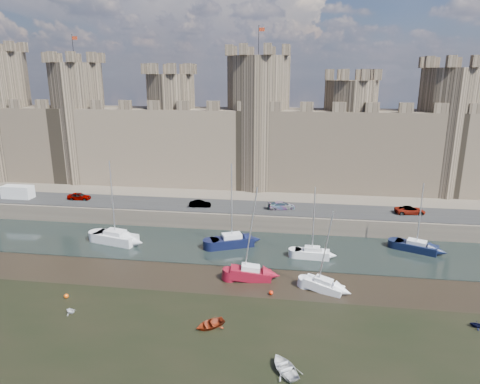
{
  "coord_description": "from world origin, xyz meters",
  "views": [
    {
      "loc": [
        9.85,
        -28.84,
        22.51
      ],
      "look_at": [
        2.52,
        22.0,
        8.31
      ],
      "focal_mm": 32.0,
      "sensor_mm": 36.0,
      "label": 1
    }
  ],
  "objects_px": {
    "sailboat_1": "(232,241)",
    "car_3": "(410,210)",
    "sailboat_4": "(251,273)",
    "car_1": "(200,204)",
    "sailboat_0": "(116,237)",
    "car_0": "(79,196)",
    "sailboat_3": "(416,246)",
    "van": "(18,192)",
    "sailboat_5": "(324,285)",
    "car_2": "(282,206)",
    "sailboat_2": "(312,253)"
  },
  "relations": [
    {
      "from": "car_3",
      "to": "sailboat_5",
      "type": "height_order",
      "value": "sailboat_5"
    },
    {
      "from": "sailboat_1",
      "to": "sailboat_4",
      "type": "distance_m",
      "value": 9.74
    },
    {
      "from": "car_2",
      "to": "sailboat_5",
      "type": "relative_size",
      "value": 0.46
    },
    {
      "from": "sailboat_1",
      "to": "sailboat_3",
      "type": "height_order",
      "value": "sailboat_1"
    },
    {
      "from": "sailboat_1",
      "to": "sailboat_5",
      "type": "height_order",
      "value": "sailboat_1"
    },
    {
      "from": "car_2",
      "to": "sailboat_2",
      "type": "bearing_deg",
      "value": -175.47
    },
    {
      "from": "car_0",
      "to": "sailboat_2",
      "type": "height_order",
      "value": "sailboat_2"
    },
    {
      "from": "car_1",
      "to": "van",
      "type": "distance_m",
      "value": 31.1
    },
    {
      "from": "car_3",
      "to": "sailboat_2",
      "type": "height_order",
      "value": "sailboat_2"
    },
    {
      "from": "sailboat_4",
      "to": "car_2",
      "type": "bearing_deg",
      "value": 75.26
    },
    {
      "from": "sailboat_0",
      "to": "sailboat_4",
      "type": "xyz_separation_m",
      "value": [
        19.65,
        -8.03,
        -0.08
      ]
    },
    {
      "from": "sailboat_2",
      "to": "sailboat_5",
      "type": "distance_m",
      "value": 8.38
    },
    {
      "from": "car_3",
      "to": "sailboat_4",
      "type": "height_order",
      "value": "sailboat_4"
    },
    {
      "from": "sailboat_3",
      "to": "car_0",
      "type": "bearing_deg",
      "value": -164.57
    },
    {
      "from": "sailboat_1",
      "to": "sailboat_5",
      "type": "distance_m",
      "value": 15.72
    },
    {
      "from": "car_1",
      "to": "sailboat_1",
      "type": "bearing_deg",
      "value": -150.55
    },
    {
      "from": "car_2",
      "to": "sailboat_3",
      "type": "relative_size",
      "value": 0.46
    },
    {
      "from": "car_1",
      "to": "sailboat_4",
      "type": "bearing_deg",
      "value": -157.06
    },
    {
      "from": "car_3",
      "to": "van",
      "type": "relative_size",
      "value": 0.87
    },
    {
      "from": "car_0",
      "to": "car_3",
      "type": "height_order",
      "value": "car_0"
    },
    {
      "from": "sailboat_1",
      "to": "sailboat_3",
      "type": "distance_m",
      "value": 24.29
    },
    {
      "from": "car_3",
      "to": "sailboat_0",
      "type": "bearing_deg",
      "value": 98.56
    },
    {
      "from": "car_1",
      "to": "sailboat_0",
      "type": "relative_size",
      "value": 0.29
    },
    {
      "from": "sailboat_3",
      "to": "sailboat_4",
      "type": "height_order",
      "value": "sailboat_4"
    },
    {
      "from": "car_1",
      "to": "sailboat_1",
      "type": "xyz_separation_m",
      "value": [
        6.47,
        -9.01,
        -2.17
      ]
    },
    {
      "from": "sailboat_3",
      "to": "sailboat_5",
      "type": "bearing_deg",
      "value": -110.71
    },
    {
      "from": "car_0",
      "to": "sailboat_0",
      "type": "distance_m",
      "value": 15.8
    },
    {
      "from": "car_0",
      "to": "sailboat_4",
      "type": "bearing_deg",
      "value": -125.12
    },
    {
      "from": "van",
      "to": "car_1",
      "type": "bearing_deg",
      "value": -0.54
    },
    {
      "from": "car_3",
      "to": "sailboat_0",
      "type": "relative_size",
      "value": 0.38
    },
    {
      "from": "van",
      "to": "sailboat_5",
      "type": "distance_m",
      "value": 53.21
    },
    {
      "from": "sailboat_1",
      "to": "car_3",
      "type": "bearing_deg",
      "value": -1.51
    },
    {
      "from": "sailboat_1",
      "to": "car_2",
      "type": "bearing_deg",
      "value": 34.42
    },
    {
      "from": "car_2",
      "to": "car_3",
      "type": "distance_m",
      "value": 18.92
    },
    {
      "from": "car_0",
      "to": "sailboat_3",
      "type": "distance_m",
      "value": 51.97
    },
    {
      "from": "sailboat_3",
      "to": "sailboat_5",
      "type": "distance_m",
      "value": 17.69
    },
    {
      "from": "car_1",
      "to": "van",
      "type": "xyz_separation_m",
      "value": [
        -31.09,
        0.44,
        0.54
      ]
    },
    {
      "from": "car_1",
      "to": "sailboat_5",
      "type": "height_order",
      "value": "sailboat_5"
    },
    {
      "from": "sailboat_0",
      "to": "sailboat_3",
      "type": "bearing_deg",
      "value": 18.26
    },
    {
      "from": "van",
      "to": "sailboat_4",
      "type": "height_order",
      "value": "sailboat_4"
    },
    {
      "from": "sailboat_4",
      "to": "sailboat_5",
      "type": "relative_size",
      "value": 1.21
    },
    {
      "from": "sailboat_1",
      "to": "sailboat_2",
      "type": "bearing_deg",
      "value": -35.24
    },
    {
      "from": "car_2",
      "to": "van",
      "type": "xyz_separation_m",
      "value": [
        -43.68,
        -0.33,
        0.48
      ]
    },
    {
      "from": "van",
      "to": "sailboat_2",
      "type": "relative_size",
      "value": 0.54
    },
    {
      "from": "car_0",
      "to": "van",
      "type": "bearing_deg",
      "value": 90.12
    },
    {
      "from": "car_2",
      "to": "sailboat_2",
      "type": "xyz_separation_m",
      "value": [
        4.5,
        -11.98,
        -2.34
      ]
    },
    {
      "from": "sailboat_4",
      "to": "car_0",
      "type": "bearing_deg",
      "value": 140.93
    },
    {
      "from": "car_3",
      "to": "van",
      "type": "height_order",
      "value": "van"
    },
    {
      "from": "sailboat_5",
      "to": "sailboat_0",
      "type": "bearing_deg",
      "value": -178.92
    },
    {
      "from": "car_2",
      "to": "sailboat_3",
      "type": "bearing_deg",
      "value": -129.39
    }
  ]
}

